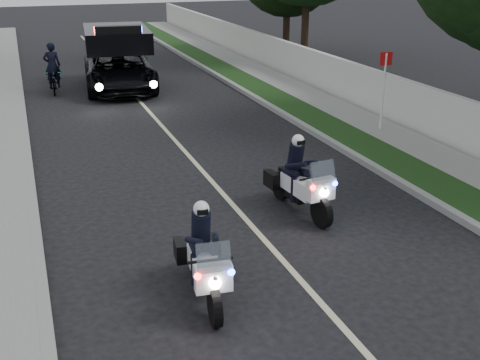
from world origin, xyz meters
The scene contains 15 objects.
ground centered at (0.00, 0.00, 0.00)m, with size 120.00×120.00×0.00m, color black.
curb_right centered at (4.10, 10.00, 0.07)m, with size 0.20×60.00×0.15m, color gray.
grass_verge centered at (4.80, 10.00, 0.08)m, with size 1.20×60.00×0.16m, color #193814.
sidewalk_right centered at (6.10, 10.00, 0.08)m, with size 1.40×60.00×0.16m, color gray.
property_wall centered at (7.10, 10.00, 0.75)m, with size 0.22×60.00×1.50m, color beige.
curb_left centered at (-4.10, 10.00, 0.07)m, with size 0.20×60.00×0.15m, color gray.
lane_marking centered at (0.00, 10.00, 0.00)m, with size 0.12×50.00×0.01m, color #BFB78C.
police_moto_left centered at (-1.65, 2.05, 0.00)m, with size 0.66×1.89×1.61m, color white, non-canonical shape.
police_moto_right centered at (1.20, 4.53, 0.00)m, with size 0.69×1.98×1.68m, color silver, non-canonical shape.
police_suv centered at (-0.30, 18.00, 0.00)m, with size 2.65×5.71×2.78m, color black.
bicycle centered at (-2.83, 18.17, 0.00)m, with size 0.59×1.69×0.88m, color black.
cyclist centered at (-2.83, 18.17, 0.00)m, with size 0.63×0.42×1.74m, color black.
sign_post centered at (6.00, 8.90, 0.00)m, with size 0.40×0.40×2.55m, color #B7250D, non-canonical shape.
tree_right_d centered at (9.51, 21.33, 0.00)m, with size 7.38×7.38×12.30m, color #194416, non-canonical shape.
tree_right_e centered at (9.51, 23.55, 0.00)m, with size 5.37×5.37×8.96m, color black, non-canonical shape.
Camera 1 is at (-3.97, -5.86, 5.17)m, focal length 44.41 mm.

